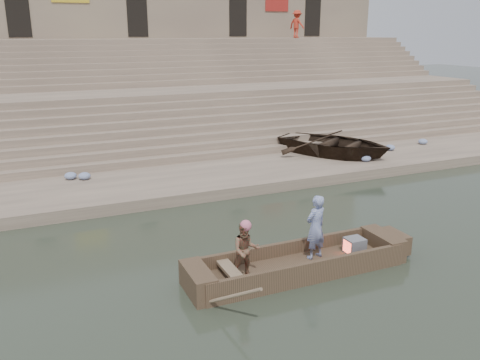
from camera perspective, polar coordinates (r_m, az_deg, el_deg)
ground at (r=14.35m, az=20.05°, el=-7.61°), size 120.00×120.00×0.00m
lower_landing at (r=20.40m, az=4.71°, el=1.11°), size 32.00×4.00×0.40m
mid_landing at (r=26.83m, az=-2.86°, el=7.52°), size 32.00×3.00×2.80m
upper_landing at (r=33.27m, az=-7.26°, el=11.27°), size 32.00×3.00×5.20m
ghat_steps at (r=28.35m, az=-4.10°, el=8.81°), size 32.00×11.00×5.20m
building_wall at (r=36.99m, az=-9.28°, el=16.37°), size 32.00×5.07×11.20m
main_rowboat at (r=12.39m, az=6.59°, el=-10.02°), size 5.00×1.30×0.22m
rowboat_trim at (r=12.40m, az=7.50°, el=-9.02°), size 6.04×2.63×1.99m
standing_man at (r=12.43m, az=8.64°, el=-5.34°), size 0.67×0.52×1.63m
rowing_man at (r=11.42m, az=0.65°, el=-8.03°), size 0.73×0.63×1.32m
television at (r=13.10m, az=12.91°, el=-7.33°), size 0.46×0.42×0.40m
beached_rowboat at (r=22.31m, az=10.71°, el=4.11°), size 5.68×6.11×1.03m
pedestrian at (r=35.95m, az=6.52°, el=17.29°), size 1.06×1.34×1.82m
cloth_bundles at (r=21.01m, az=4.93°, el=2.49°), size 16.66×2.64×0.26m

